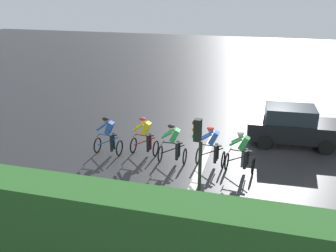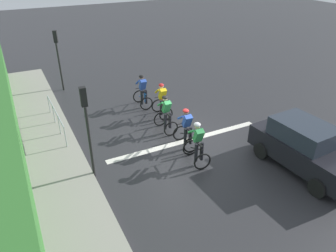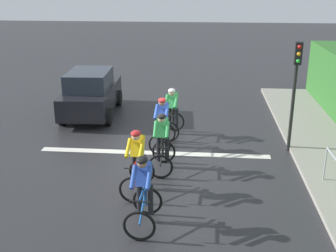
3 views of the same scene
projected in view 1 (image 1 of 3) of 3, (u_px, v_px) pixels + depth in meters
The scene contains 13 objects.
ground_plane at pixel (198, 161), 15.10m from camera, with size 80.00×80.00×0.00m, color #28282B.
sidewalk_kerb at pixel (94, 235), 10.56m from camera, with size 2.80×20.08×0.12m, color gray.
stone_wall_low at pixel (79, 252), 9.69m from camera, with size 0.44×20.08×0.41m, color gray.
hedge_wall at pixel (70, 227), 9.07m from camera, with size 1.10×20.08×2.37m, color #2D6628.
road_marking_stop_line at pixel (203, 162), 15.06m from camera, with size 7.00×0.30×0.01m, color silver.
cyclist_lead at pixel (109, 137), 15.49m from camera, with size 0.71×1.10×1.66m.
cyclist_second at pixel (145, 137), 15.46m from camera, with size 0.75×1.12×1.66m.
cyclist_mid at pixel (173, 145), 14.71m from camera, with size 0.69×1.09×1.66m.
cyclist_fourth at pixel (212, 147), 14.47m from camera, with size 0.76×1.13×1.66m.
cyclist_trailing at pixel (242, 153), 14.01m from camera, with size 0.79×1.15×1.66m.
car_black at pixel (293, 126), 16.45m from camera, with size 2.04×4.18×1.76m.
traffic_light_near_crossing at pixel (198, 156), 10.43m from camera, with size 0.21×0.31×3.34m.
pedestrian_railing_kerbside at pixel (69, 191), 11.40m from camera, with size 0.13×3.57×1.03m.
Camera 1 is at (-13.44, -2.29, 6.76)m, focal length 39.44 mm.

